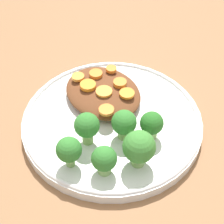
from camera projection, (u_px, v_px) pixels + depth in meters
The scene contains 17 objects.
ground_plane at pixel (112, 126), 0.60m from camera, with size 4.00×4.00×0.00m, color #8C603D.
plate at pixel (112, 121), 0.59m from camera, with size 0.28×0.28×0.02m.
stew_mound at pixel (103, 92), 0.61m from camera, with size 0.14×0.11×0.02m, color brown.
broccoli_floret_0 at pixel (124, 123), 0.54m from camera, with size 0.04×0.04×0.05m.
broccoli_floret_1 at pixel (152, 124), 0.54m from camera, with size 0.03×0.03×0.05m.
broccoli_floret_2 at pixel (139, 148), 0.50m from camera, with size 0.05×0.05×0.06m.
broccoli_floret_3 at pixel (69, 150), 0.50m from camera, with size 0.04×0.04×0.05m.
broccoli_floret_4 at pixel (87, 126), 0.53m from camera, with size 0.04×0.04×0.05m.
broccoli_floret_5 at pixel (104, 160), 0.50m from camera, with size 0.04×0.04×0.05m.
carrot_slice_0 at pixel (127, 93), 0.59m from camera, with size 0.02×0.02×0.00m, color orange.
carrot_slice_1 at pixel (96, 74), 0.62m from camera, with size 0.02×0.02×0.01m, color orange.
carrot_slice_2 at pixel (79, 76), 0.62m from camera, with size 0.02×0.02×0.01m, color orange.
carrot_slice_3 at pixel (104, 92), 0.59m from camera, with size 0.03×0.03×0.00m, color orange.
carrot_slice_4 at pixel (108, 112), 0.56m from camera, with size 0.02×0.02×0.00m, color orange.
carrot_slice_5 at pixel (88, 85), 0.60m from camera, with size 0.03×0.03×0.01m, color orange.
carrot_slice_6 at pixel (120, 83), 0.60m from camera, with size 0.02×0.02×0.01m, color orange.
carrot_slice_7 at pixel (111, 69), 0.63m from camera, with size 0.02×0.02×0.01m, color orange.
Camera 1 is at (-0.31, 0.25, 0.45)m, focal length 60.00 mm.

